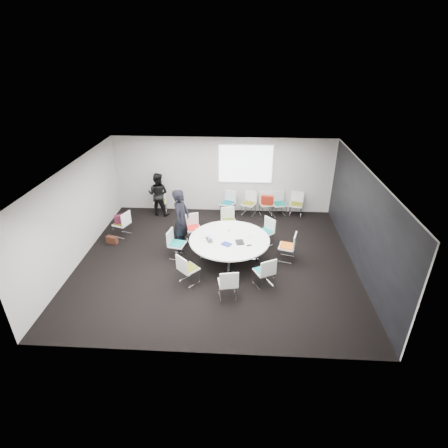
# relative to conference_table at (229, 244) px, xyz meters

# --- Properties ---
(room_shell) EXTENTS (8.08, 7.08, 2.88)m
(room_shell) POSITION_rel_conference_table_xyz_m (-0.28, -0.01, 0.85)
(room_shell) COLOR black
(room_shell) RESTS_ON ground
(conference_table) EXTENTS (2.31, 2.31, 0.73)m
(conference_table) POSITION_rel_conference_table_xyz_m (0.00, 0.00, 0.00)
(conference_table) COLOR silver
(conference_table) RESTS_ON ground
(projection_screen) EXTENTS (1.90, 0.03, 1.35)m
(projection_screen) POSITION_rel_conference_table_xyz_m (0.42, 3.45, 1.30)
(projection_screen) COLOR white
(projection_screen) RESTS_ON room_shell
(chair_ring_a) EXTENTS (0.55, 0.56, 0.88)m
(chair_ring_a) POSITION_rel_conference_table_xyz_m (1.69, 0.13, -0.27)
(chair_ring_a) COLOR silver
(chair_ring_a) RESTS_ON ground
(chair_ring_b) EXTENTS (0.64, 0.64, 0.88)m
(chair_ring_b) POSITION_rel_conference_table_xyz_m (1.08, 0.97, -0.27)
(chair_ring_b) COLOR silver
(chair_ring_b) RESTS_ON ground
(chair_ring_c) EXTENTS (0.56, 0.55, 0.88)m
(chair_ring_c) POSITION_rel_conference_table_xyz_m (-0.09, 1.65, -0.27)
(chair_ring_c) COLOR silver
(chair_ring_c) RESTS_ON ground
(chair_ring_d) EXTENTS (0.60, 0.60, 0.88)m
(chair_ring_d) POSITION_rel_conference_table_xyz_m (-1.20, 1.11, -0.27)
(chair_ring_d) COLOR silver
(chair_ring_d) RESTS_ON ground
(chair_ring_e) EXTENTS (0.53, 0.54, 0.88)m
(chair_ring_e) POSITION_rel_conference_table_xyz_m (-1.56, 0.09, -0.27)
(chair_ring_e) COLOR silver
(chair_ring_e) RESTS_ON ground
(chair_ring_f) EXTENTS (0.64, 0.64, 0.88)m
(chair_ring_f) POSITION_rel_conference_table_xyz_m (-1.04, -1.14, -0.27)
(chair_ring_f) COLOR silver
(chair_ring_f) RESTS_ON ground
(chair_ring_g) EXTENTS (0.54, 0.53, 0.88)m
(chair_ring_g) POSITION_rel_conference_table_xyz_m (0.04, -1.70, -0.27)
(chair_ring_g) COLOR silver
(chair_ring_g) RESTS_ON ground
(chair_ring_h) EXTENTS (0.62, 0.61, 0.88)m
(chair_ring_h) POSITION_rel_conference_table_xyz_m (0.96, -1.15, -0.27)
(chair_ring_h) COLOR silver
(chair_ring_h) RESTS_ON ground
(chair_back_a) EXTENTS (0.61, 0.60, 0.88)m
(chair_back_a) POSITION_rel_conference_table_xyz_m (-0.19, 3.11, -0.27)
(chair_back_a) COLOR silver
(chair_back_a) RESTS_ON ground
(chair_back_b) EXTENTS (0.60, 0.60, 0.88)m
(chair_back_b) POSITION_rel_conference_table_xyz_m (0.58, 3.11, -0.27)
(chair_back_b) COLOR silver
(chair_back_b) RESTS_ON ground
(chair_back_c) EXTENTS (0.55, 0.54, 0.88)m
(chair_back_c) POSITION_rel_conference_table_xyz_m (1.23, 3.14, -0.27)
(chair_back_c) COLOR silver
(chair_back_c) RESTS_ON ground
(chair_back_d) EXTENTS (0.56, 0.55, 0.88)m
(chair_back_d) POSITION_rel_conference_table_xyz_m (1.71, 3.15, -0.27)
(chair_back_d) COLOR silver
(chair_back_d) RESTS_ON ground
(chair_back_e) EXTENTS (0.56, 0.55, 0.88)m
(chair_back_e) POSITION_rel_conference_table_xyz_m (2.32, 3.15, -0.27)
(chair_back_e) COLOR silver
(chair_back_e) RESTS_ON ground
(chair_spare_left) EXTENTS (0.58, 0.59, 0.88)m
(chair_spare_left) POSITION_rel_conference_table_xyz_m (-3.59, 1.28, -0.27)
(chair_spare_left) COLOR silver
(chair_spare_left) RESTS_ON ground
(chair_person_back) EXTENTS (0.53, 0.52, 0.88)m
(chair_person_back) POSITION_rel_conference_table_xyz_m (-2.74, 3.15, -0.27)
(chair_person_back) COLOR silver
(chair_person_back) RESTS_ON ground
(person_main) EXTENTS (0.61, 0.80, 1.96)m
(person_main) POSITION_rel_conference_table_xyz_m (-1.48, 0.61, 0.43)
(person_main) COLOR black
(person_main) RESTS_ON ground
(person_back) EXTENTS (0.87, 0.73, 1.61)m
(person_back) POSITION_rel_conference_table_xyz_m (-2.74, 2.99, 0.26)
(person_back) COLOR black
(person_back) RESTS_ON ground
(laptop) EXTENTS (0.33, 0.40, 0.03)m
(laptop) POSITION_rel_conference_table_xyz_m (-0.53, -0.11, 0.19)
(laptop) COLOR #333338
(laptop) RESTS_ON conference_table
(laptop_lid) EXTENTS (0.02, 0.30, 0.22)m
(laptop_lid) POSITION_rel_conference_table_xyz_m (-0.57, -0.03, 0.31)
(laptop_lid) COLOR silver
(laptop_lid) RESTS_ON conference_table
(notebook_black) EXTENTS (0.27, 0.34, 0.02)m
(notebook_black) POSITION_rel_conference_table_xyz_m (0.30, -0.19, 0.19)
(notebook_black) COLOR black
(notebook_black) RESTS_ON conference_table
(tablet_folio) EXTENTS (0.33, 0.31, 0.03)m
(tablet_folio) POSITION_rel_conference_table_xyz_m (-0.07, -0.33, 0.19)
(tablet_folio) COLOR navy
(tablet_folio) RESTS_ON conference_table
(papers_right) EXTENTS (0.37, 0.34, 0.00)m
(papers_right) POSITION_rel_conference_table_xyz_m (0.62, 0.27, 0.18)
(papers_right) COLOR white
(papers_right) RESTS_ON conference_table
(papers_front) EXTENTS (0.36, 0.31, 0.00)m
(papers_front) POSITION_rel_conference_table_xyz_m (0.60, 0.01, 0.18)
(papers_front) COLOR white
(papers_front) RESTS_ON conference_table
(cup) EXTENTS (0.08, 0.08, 0.09)m
(cup) POSITION_rel_conference_table_xyz_m (-0.03, 0.45, 0.23)
(cup) COLOR white
(cup) RESTS_ON conference_table
(phone) EXTENTS (0.16, 0.12, 0.01)m
(phone) POSITION_rel_conference_table_xyz_m (0.57, -0.34, 0.18)
(phone) COLOR black
(phone) RESTS_ON conference_table
(maroon_bag) EXTENTS (0.42, 0.31, 0.28)m
(maroon_bag) POSITION_rel_conference_table_xyz_m (-3.60, 1.28, 0.07)
(maroon_bag) COLOR #54162E
(maroon_bag) RESTS_ON chair_spare_left
(brown_bag) EXTENTS (0.39, 0.25, 0.24)m
(brown_bag) POSITION_rel_conference_table_xyz_m (-3.79, 0.77, -0.43)
(brown_bag) COLOR #3B1C12
(brown_bag) RESTS_ON ground
(red_jacket) EXTENTS (0.46, 0.21, 0.36)m
(red_jacket) POSITION_rel_conference_table_xyz_m (1.24, 2.92, 0.15)
(red_jacket) COLOR #9D2113
(red_jacket) RESTS_ON chair_back_c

